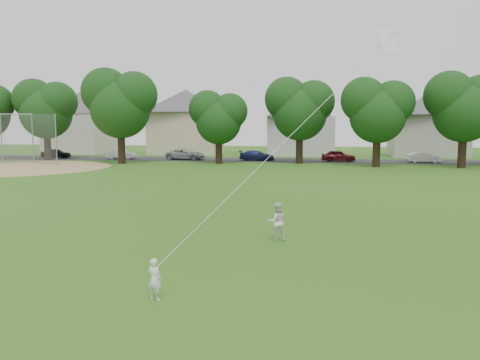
# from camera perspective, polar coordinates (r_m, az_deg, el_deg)

# --- Properties ---
(ground) EXTENTS (160.00, 160.00, 0.00)m
(ground) POSITION_cam_1_polar(r_m,az_deg,el_deg) (12.26, -1.83, -11.81)
(ground) COLOR #2B5A14
(ground) RESTS_ON ground
(street) EXTENTS (90.00, 7.00, 0.01)m
(street) POSITION_cam_1_polar(r_m,az_deg,el_deg) (53.60, 7.09, 2.38)
(street) COLOR #2D2D30
(street) RESTS_ON ground
(dirt_infield) EXTENTS (18.00, 18.00, 0.02)m
(dirt_infield) POSITION_cam_1_polar(r_m,az_deg,el_deg) (48.68, -26.03, 1.35)
(dirt_infield) COLOR #9E7F51
(dirt_infield) RESTS_ON ground
(toddler) EXTENTS (0.40, 0.32, 0.96)m
(toddler) POSITION_cam_1_polar(r_m,az_deg,el_deg) (10.80, -10.39, -11.81)
(toddler) COLOR white
(toddler) RESTS_ON ground
(older_boy) EXTENTS (0.76, 0.67, 1.30)m
(older_boy) POSITION_cam_1_polar(r_m,az_deg,el_deg) (15.96, 4.51, -5.08)
(older_boy) COLOR silver
(older_boy) RESTS_ON ground
(kite) EXTENTS (3.51, 4.79, 12.17)m
(kite) POSITION_cam_1_polar(r_m,az_deg,el_deg) (13.91, 7.22, 6.40)
(kite) COLOR white
(kite) RESTS_ON ground
(tree_row) EXTENTS (82.56, 9.26, 10.13)m
(tree_row) POSITION_cam_1_polar(r_m,az_deg,el_deg) (47.78, 10.44, 9.30)
(tree_row) COLOR black
(tree_row) RESTS_ON ground
(parked_cars) EXTENTS (62.42, 2.38, 1.27)m
(parked_cars) POSITION_cam_1_polar(r_m,az_deg,el_deg) (52.51, 10.44, 2.91)
(parked_cars) COLOR black
(parked_cars) RESTS_ON ground
(house_row) EXTENTS (76.63, 13.55, 10.52)m
(house_row) POSITION_cam_1_polar(r_m,az_deg,el_deg) (63.47, 7.24, 7.62)
(house_row) COLOR beige
(house_row) RESTS_ON ground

